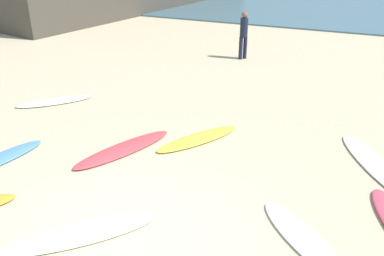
{
  "coord_description": "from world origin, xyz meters",
  "views": [
    {
      "loc": [
        2.82,
        -3.8,
        4.08
      ],
      "look_at": [
        -0.45,
        3.46,
        0.3
      ],
      "focal_mm": 37.55,
      "sensor_mm": 36.0,
      "label": 1
    }
  ],
  "objects_px": {
    "surfboard_1": "(0,159)",
    "surfboard_2": "(55,101)",
    "surfboard_3": "(374,164)",
    "surfboard_4": "(81,233)",
    "surfboard_5": "(198,139)",
    "surfboard_0": "(124,149)",
    "surfboard_6": "(303,238)",
    "beachgoer_mid": "(244,33)"
  },
  "relations": [
    {
      "from": "surfboard_1",
      "to": "surfboard_2",
      "type": "xyz_separation_m",
      "value": [
        -1.19,
        2.94,
        -0.0
      ]
    },
    {
      "from": "surfboard_3",
      "to": "surfboard_4",
      "type": "bearing_deg",
      "value": -163.87
    },
    {
      "from": "surfboard_3",
      "to": "surfboard_5",
      "type": "bearing_deg",
      "value": 157.36
    },
    {
      "from": "surfboard_1",
      "to": "surfboard_5",
      "type": "bearing_deg",
      "value": -133.16
    },
    {
      "from": "surfboard_2",
      "to": "surfboard_5",
      "type": "bearing_deg",
      "value": -144.26
    },
    {
      "from": "surfboard_0",
      "to": "surfboard_1",
      "type": "height_order",
      "value": "surfboard_0"
    },
    {
      "from": "surfboard_0",
      "to": "surfboard_4",
      "type": "bearing_deg",
      "value": 130.41
    },
    {
      "from": "surfboard_1",
      "to": "surfboard_6",
      "type": "distance_m",
      "value": 6.03
    },
    {
      "from": "surfboard_5",
      "to": "beachgoer_mid",
      "type": "bearing_deg",
      "value": 130.03
    },
    {
      "from": "surfboard_4",
      "to": "surfboard_6",
      "type": "relative_size",
      "value": 1.2
    },
    {
      "from": "surfboard_0",
      "to": "surfboard_1",
      "type": "relative_size",
      "value": 1.23
    },
    {
      "from": "surfboard_3",
      "to": "surfboard_4",
      "type": "relative_size",
      "value": 1.1
    },
    {
      "from": "surfboard_2",
      "to": "surfboard_4",
      "type": "distance_m",
      "value": 5.82
    },
    {
      "from": "surfboard_0",
      "to": "surfboard_2",
      "type": "relative_size",
      "value": 1.18
    },
    {
      "from": "surfboard_0",
      "to": "surfboard_6",
      "type": "bearing_deg",
      "value": -176.56
    },
    {
      "from": "surfboard_0",
      "to": "surfboard_6",
      "type": "distance_m",
      "value": 4.17
    },
    {
      "from": "surfboard_4",
      "to": "beachgoer_mid",
      "type": "xyz_separation_m",
      "value": [
        -0.81,
        10.43,
        0.92
      ]
    },
    {
      "from": "surfboard_4",
      "to": "beachgoer_mid",
      "type": "relative_size",
      "value": 1.36
    },
    {
      "from": "surfboard_2",
      "to": "surfboard_5",
      "type": "height_order",
      "value": "surfboard_5"
    },
    {
      "from": "beachgoer_mid",
      "to": "surfboard_5",
      "type": "bearing_deg",
      "value": 44.7
    },
    {
      "from": "surfboard_4",
      "to": "surfboard_5",
      "type": "relative_size",
      "value": 1.08
    },
    {
      "from": "surfboard_2",
      "to": "surfboard_3",
      "type": "xyz_separation_m",
      "value": [
        8.09,
        -0.04,
        -0.0
      ]
    },
    {
      "from": "surfboard_3",
      "to": "surfboard_6",
      "type": "distance_m",
      "value": 2.91
    },
    {
      "from": "surfboard_5",
      "to": "surfboard_0",
      "type": "bearing_deg",
      "value": -108.84
    },
    {
      "from": "surfboard_0",
      "to": "beachgoer_mid",
      "type": "distance_m",
      "value": 7.95
    },
    {
      "from": "surfboard_2",
      "to": "surfboard_5",
      "type": "relative_size",
      "value": 0.95
    },
    {
      "from": "surfboard_6",
      "to": "surfboard_3",
      "type": "bearing_deg",
      "value": -154.42
    },
    {
      "from": "surfboard_5",
      "to": "surfboard_6",
      "type": "xyz_separation_m",
      "value": [
        2.72,
        -2.34,
        -0.01
      ]
    },
    {
      "from": "surfboard_0",
      "to": "surfboard_6",
      "type": "xyz_separation_m",
      "value": [
        3.98,
        -1.25,
        -0.01
      ]
    },
    {
      "from": "beachgoer_mid",
      "to": "surfboard_6",
      "type": "bearing_deg",
      "value": 58.02
    },
    {
      "from": "surfboard_4",
      "to": "surfboard_1",
      "type": "bearing_deg",
      "value": -157.25
    },
    {
      "from": "beachgoer_mid",
      "to": "surfboard_0",
      "type": "bearing_deg",
      "value": 34.35
    },
    {
      "from": "surfboard_1",
      "to": "beachgoer_mid",
      "type": "bearing_deg",
      "value": -92.9
    },
    {
      "from": "surfboard_1",
      "to": "surfboard_4",
      "type": "bearing_deg",
      "value": 168.82
    },
    {
      "from": "surfboard_0",
      "to": "surfboard_2",
      "type": "bearing_deg",
      "value": -4.75
    },
    {
      "from": "surfboard_4",
      "to": "surfboard_5",
      "type": "bearing_deg",
      "value": 128.36
    },
    {
      "from": "surfboard_3",
      "to": "surfboard_1",
      "type": "bearing_deg",
      "value": 173.25
    },
    {
      "from": "surfboard_2",
      "to": "beachgoer_mid",
      "type": "height_order",
      "value": "beachgoer_mid"
    },
    {
      "from": "surfboard_1",
      "to": "surfboard_5",
      "type": "xyz_separation_m",
      "value": [
        3.31,
        2.47,
        0.0
      ]
    },
    {
      "from": "surfboard_3",
      "to": "beachgoer_mid",
      "type": "xyz_separation_m",
      "value": [
        -4.76,
        6.37,
        0.92
      ]
    },
    {
      "from": "surfboard_3",
      "to": "surfboard_2",
      "type": "bearing_deg",
      "value": 150.16
    },
    {
      "from": "surfboard_6",
      "to": "surfboard_2",
      "type": "bearing_deg",
      "value": -68.24
    }
  ]
}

